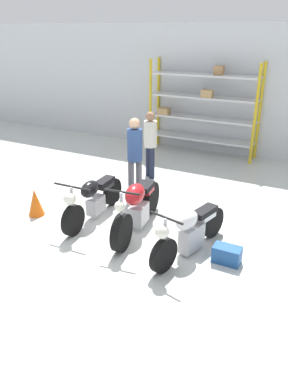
% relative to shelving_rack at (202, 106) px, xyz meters
% --- Properties ---
extents(ground_plane, '(30.00, 30.00, 0.00)m').
position_rel_shelving_rack_xyz_m(ground_plane, '(0.60, -5.18, -1.39)').
color(ground_plane, silver).
extents(back_wall, '(30.00, 0.08, 3.60)m').
position_rel_shelving_rack_xyz_m(back_wall, '(0.60, 0.37, 0.41)').
color(back_wall, silver).
rests_on(back_wall, ground_plane).
extents(shelving_rack, '(3.17, 0.63, 2.65)m').
position_rel_shelving_rack_xyz_m(shelving_rack, '(0.00, 0.00, 0.00)').
color(shelving_rack, gold).
rests_on(shelving_rack, ground_plane).
extents(motorcycle_black, '(0.75, 2.00, 0.94)m').
position_rel_shelving_rack_xyz_m(motorcycle_black, '(-0.40, -4.97, -0.96)').
color(motorcycle_black, black).
rests_on(motorcycle_black, ground_plane).
extents(motorcycle_red, '(0.61, 2.14, 1.06)m').
position_rel_shelving_rack_xyz_m(motorcycle_red, '(0.56, -4.96, -0.93)').
color(motorcycle_red, black).
rests_on(motorcycle_red, ground_plane).
extents(motorcycle_white, '(0.73, 1.94, 0.92)m').
position_rel_shelving_rack_xyz_m(motorcycle_white, '(1.70, -5.27, -0.98)').
color(motorcycle_white, black).
rests_on(motorcycle_white, ground_plane).
extents(person_browsing, '(0.44, 0.44, 1.64)m').
position_rel_shelving_rack_xyz_m(person_browsing, '(-0.43, -2.45, -0.43)').
color(person_browsing, '#1E2338').
rests_on(person_browsing, ground_plane).
extents(person_near_rack, '(0.45, 0.45, 1.76)m').
position_rel_shelving_rack_xyz_m(person_near_rack, '(-0.19, -3.68, -0.35)').
color(person_near_rack, '#595960').
rests_on(person_near_rack, ground_plane).
extents(toolbox, '(0.44, 0.26, 0.28)m').
position_rel_shelving_rack_xyz_m(toolbox, '(2.33, -5.25, -1.25)').
color(toolbox, '#1E4C8C').
rests_on(toolbox, ground_plane).
extents(traffic_cone, '(0.32, 0.32, 0.55)m').
position_rel_shelving_rack_xyz_m(traffic_cone, '(-1.53, -5.37, -1.12)').
color(traffic_cone, orange).
rests_on(traffic_cone, ground_plane).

